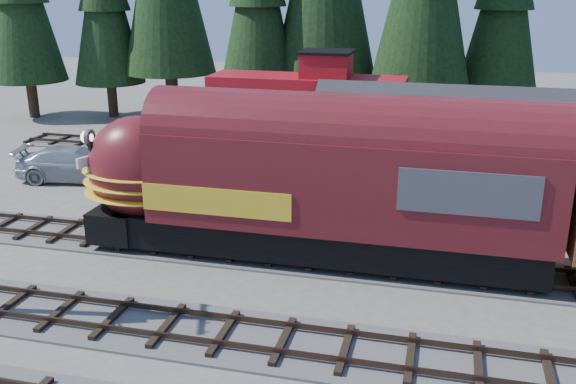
% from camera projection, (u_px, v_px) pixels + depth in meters
% --- Properties ---
extents(ground, '(120.00, 120.00, 0.00)m').
position_uv_depth(ground, '(434.00, 328.00, 19.30)').
color(ground, '#6B665B').
rests_on(ground, ground).
extents(track_spur, '(32.00, 3.20, 0.33)m').
position_uv_depth(track_spur, '(273.00, 155.00, 38.14)').
color(track_spur, '#4C4947').
rests_on(track_spur, ground).
extents(depot, '(12.80, 7.00, 5.30)m').
position_uv_depth(depot, '(447.00, 148.00, 28.02)').
color(depot, gold).
rests_on(depot, ground).
extents(locomotive, '(17.62, 3.50, 4.79)m').
position_uv_depth(locomotive, '(297.00, 188.00, 23.30)').
color(locomotive, black).
rests_on(locomotive, ground).
extents(caboose, '(11.10, 3.22, 5.77)m').
position_uv_depth(caboose, '(308.00, 110.00, 36.78)').
color(caboose, black).
rests_on(caboose, ground).
extents(pickup_truck_a, '(6.79, 3.85, 1.79)m').
position_uv_depth(pickup_truck_a, '(158.00, 173.00, 31.60)').
color(pickup_truck_a, black).
rests_on(pickup_truck_a, ground).
extents(pickup_truck_b, '(6.37, 3.50, 1.75)m').
position_uv_depth(pickup_truck_b, '(76.00, 164.00, 33.24)').
color(pickup_truck_b, '#ACAFB4').
rests_on(pickup_truck_b, ground).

